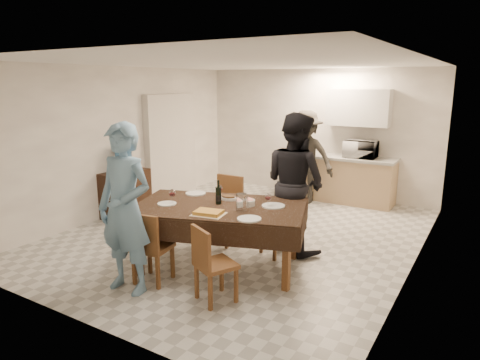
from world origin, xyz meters
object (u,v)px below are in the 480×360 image
object	(u,v)px
person_far	(295,183)
person_near	(125,209)
wine_bottle	(218,192)
microwave	(361,149)
console	(126,193)
savoury_tart	(209,213)
water_jug	(124,159)
person_kitchen	(305,157)
water_pitcher	(242,202)
dining_table	(220,208)

from	to	relation	value
person_far	person_near	bearing A→B (deg)	82.82
wine_bottle	microwave	xyz separation A→B (m)	(0.71, 3.83, 0.10)
console	savoury_tart	world-z (taller)	savoury_tart
water_jug	console	bearing A→B (deg)	90.00
wine_bottle	person_far	distance (m)	1.17
savoury_tart	person_near	size ratio (longest dim) A/B	0.19
console	water_jug	size ratio (longest dim) A/B	2.00
savoury_tart	console	bearing A→B (deg)	154.05
person_near	console	bearing A→B (deg)	132.28
wine_bottle	savoury_tart	bearing A→B (deg)	-70.77
person_kitchen	microwave	bearing A→B (deg)	25.39
console	person_far	world-z (taller)	person_far
wine_bottle	savoury_tart	world-z (taller)	wine_bottle
wine_bottle	microwave	bearing A→B (deg)	79.51
water_jug	person_far	distance (m)	3.21
water_pitcher	person_kitchen	bearing A→B (deg)	100.42
wine_bottle	person_near	bearing A→B (deg)	-114.44
console	water_pitcher	xyz separation A→B (m)	(3.00, -1.01, 0.52)
console	wine_bottle	xyz separation A→B (m)	(2.60, -0.91, 0.57)
wine_bottle	person_near	distance (m)	1.21
console	dining_table	bearing A→B (deg)	-19.89
wine_bottle	person_kitchen	world-z (taller)	person_kitchen
wine_bottle	water_jug	bearing A→B (deg)	160.74
savoury_tart	person_far	world-z (taller)	person_far
person_near	person_kitchen	world-z (taller)	person_near
water_jug	person_kitchen	distance (m)	3.42
water_jug	person_kitchen	xyz separation A→B (m)	(2.36, 2.47, -0.12)
water_pitcher	microwave	bearing A→B (deg)	85.51
console	water_pitcher	size ratio (longest dim) A/B	4.20
wine_bottle	person_kitchen	size ratio (longest dim) A/B	0.17
person_kitchen	person_far	bearing A→B (deg)	-70.55
person_near	person_far	xyz separation A→B (m)	(1.10, 2.10, 0.01)
person_near	water_pitcher	bearing A→B (deg)	43.98
console	savoury_tart	bearing A→B (deg)	-25.95
water_jug	microwave	bearing A→B (deg)	41.37
person_near	person_kitchen	xyz separation A→B (m)	(0.26, 4.48, -0.06)
water_jug	savoury_tart	bearing A→B (deg)	-25.95
person_near	person_far	distance (m)	2.37
water_jug	person_kitchen	bearing A→B (deg)	46.22
water_jug	wine_bottle	distance (m)	2.76
microwave	person_near	distance (m)	5.07
water_jug	person_kitchen	world-z (taller)	person_kitchen
water_pitcher	savoury_tart	distance (m)	0.42
water_jug	water_pitcher	distance (m)	3.17
microwave	person_near	xyz separation A→B (m)	(-1.21, -4.93, -0.12)
person_near	person_far	size ratio (longest dim) A/B	0.99
water_pitcher	person_near	world-z (taller)	person_near
wine_bottle	microwave	world-z (taller)	microwave
console	wine_bottle	distance (m)	2.82
wine_bottle	savoury_tart	distance (m)	0.47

